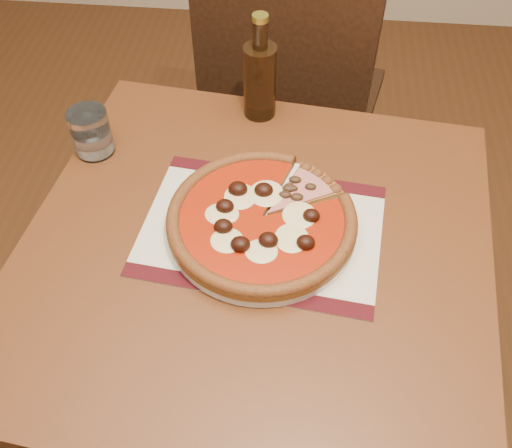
{
  "coord_description": "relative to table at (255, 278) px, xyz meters",
  "views": [
    {
      "loc": [
        0.0,
        0.28,
        1.52
      ],
      "look_at": [
        -0.06,
        0.91,
        0.78
      ],
      "focal_mm": 40.0,
      "sensor_mm": 36.0,
      "label": 1
    }
  ],
  "objects": [
    {
      "name": "ham_slice",
      "position": [
        0.08,
        0.11,
        0.13
      ],
      "size": [
        0.13,
        0.14,
        0.02
      ],
      "rotation": [
        0.0,
        0.0,
        0.84
      ],
      "color": "#956324",
      "rests_on": "plate"
    },
    {
      "name": "bottle",
      "position": [
        -0.03,
        0.36,
        0.19
      ],
      "size": [
        0.07,
        0.07,
        0.22
      ],
      "color": "#321D0C",
      "rests_on": "table"
    },
    {
      "name": "water_glass",
      "position": [
        -0.34,
        0.21,
        0.15
      ],
      "size": [
        0.08,
        0.08,
        0.09
      ],
      "primitive_type": "cylinder",
      "rotation": [
        0.0,
        0.0,
        -0.11
      ],
      "color": "white",
      "rests_on": "table"
    },
    {
      "name": "table",
      "position": [
        0.0,
        0.0,
        0.0
      ],
      "size": [
        0.88,
        0.88,
        0.75
      ],
      "rotation": [
        0.0,
        0.0,
        -0.11
      ],
      "color": "brown",
      "rests_on": "ground"
    },
    {
      "name": "pizza",
      "position": [
        0.01,
        0.03,
        0.13
      ],
      "size": [
        0.33,
        0.33,
        0.04
      ],
      "color": "#956324",
      "rests_on": "plate"
    },
    {
      "name": "chair_far",
      "position": [
        0.03,
        0.7,
        -0.11
      ],
      "size": [
        0.53,
        0.53,
        0.94
      ],
      "rotation": [
        0.0,
        0.0,
        2.92
      ],
      "color": "black",
      "rests_on": "ground"
    },
    {
      "name": "plate",
      "position": [
        0.01,
        0.03,
        0.11
      ],
      "size": [
        0.33,
        0.33,
        0.02
      ],
      "primitive_type": "cylinder",
      "color": "white",
      "rests_on": "placemat"
    },
    {
      "name": "placemat",
      "position": [
        0.01,
        0.03,
        0.1
      ],
      "size": [
        0.44,
        0.34,
        0.0
      ],
      "primitive_type": "cube",
      "rotation": [
        0.0,
        0.0,
        -0.11
      ],
      "color": "beige",
      "rests_on": "table"
    }
  ]
}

